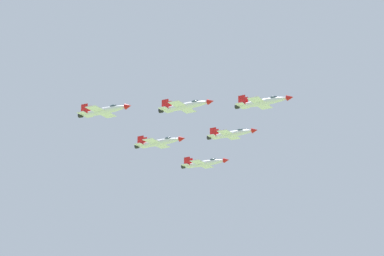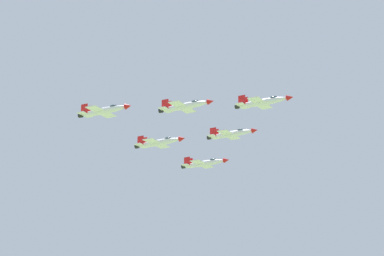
{
  "view_description": "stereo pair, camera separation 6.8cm",
  "coord_description": "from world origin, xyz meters",
  "px_view_note": "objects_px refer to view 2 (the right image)",
  "views": [
    {
      "loc": [
        260.18,
        1.56,
        46.68
      ],
      "look_at": [
        15.34,
        -39.44,
        127.75
      ],
      "focal_mm": 76.53,
      "sensor_mm": 36.0,
      "label": 1
    },
    {
      "loc": [
        260.16,
        1.63,
        46.68
      ],
      "look_at": [
        15.34,
        -39.44,
        127.75
      ],
      "focal_mm": 76.53,
      "sensor_mm": 36.0,
      "label": 2
    }
  ],
  "objects_px": {
    "jet_left_wingman": "(231,134)",
    "jet_right_wingman": "(185,106)",
    "jet_slot_rear": "(159,142)",
    "jet_right_outer": "(104,111)",
    "jet_lead": "(263,102)",
    "jet_left_outer": "(204,163)"
  },
  "relations": [
    {
      "from": "jet_right_wingman",
      "to": "jet_slot_rear",
      "type": "height_order",
      "value": "jet_right_wingman"
    },
    {
      "from": "jet_lead",
      "to": "jet_slot_rear",
      "type": "relative_size",
      "value": 1.02
    },
    {
      "from": "jet_slot_rear",
      "to": "jet_lead",
      "type": "bearing_deg",
      "value": 1.12
    },
    {
      "from": "jet_lead",
      "to": "jet_slot_rear",
      "type": "height_order",
      "value": "jet_lead"
    },
    {
      "from": "jet_left_wingman",
      "to": "jet_right_wingman",
      "type": "relative_size",
      "value": 0.99
    },
    {
      "from": "jet_lead",
      "to": "jet_left_wingman",
      "type": "bearing_deg",
      "value": 138.67
    },
    {
      "from": "jet_left_wingman",
      "to": "jet_lead",
      "type": "bearing_deg",
      "value": -40.74
    },
    {
      "from": "jet_left_wingman",
      "to": "jet_right_wingman",
      "type": "xyz_separation_m",
      "value": [
        29.8,
        -10.39,
        -0.01
      ]
    },
    {
      "from": "jet_lead",
      "to": "jet_left_wingman",
      "type": "distance_m",
      "value": 24.55
    },
    {
      "from": "jet_right_wingman",
      "to": "jet_right_outer",
      "type": "relative_size",
      "value": 1.01
    },
    {
      "from": "jet_lead",
      "to": "jet_left_wingman",
      "type": "height_order",
      "value": "jet_lead"
    },
    {
      "from": "jet_lead",
      "to": "jet_slot_rear",
      "type": "xyz_separation_m",
      "value": [
        -12.22,
        -35.06,
        -7.52
      ]
    },
    {
      "from": "jet_left_outer",
      "to": "jet_lead",
      "type": "bearing_deg",
      "value": -39.75
    },
    {
      "from": "jet_left_wingman",
      "to": "jet_right_outer",
      "type": "height_order",
      "value": "jet_left_wingman"
    },
    {
      "from": "jet_lead",
      "to": "jet_right_outer",
      "type": "xyz_separation_m",
      "value": [
        17.58,
        -45.45,
        -6.27
      ]
    },
    {
      "from": "jet_right_outer",
      "to": "jet_left_wingman",
      "type": "bearing_deg",
      "value": 69.07
    },
    {
      "from": "jet_left_outer",
      "to": "jet_slot_rear",
      "type": "bearing_deg",
      "value": -89.39
    },
    {
      "from": "jet_lead",
      "to": "jet_right_outer",
      "type": "distance_m",
      "value": 49.13
    },
    {
      "from": "jet_right_wingman",
      "to": "jet_left_outer",
      "type": "distance_m",
      "value": 50.99
    },
    {
      "from": "jet_lead",
      "to": "jet_left_outer",
      "type": "bearing_deg",
      "value": 138.67
    },
    {
      "from": "jet_slot_rear",
      "to": "jet_right_outer",
      "type": "bearing_deg",
      "value": -88.89
    },
    {
      "from": "jet_right_wingman",
      "to": "jet_right_outer",
      "type": "height_order",
      "value": "jet_right_wingman"
    }
  ]
}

